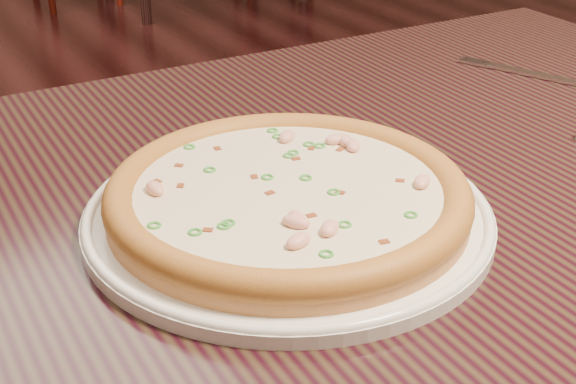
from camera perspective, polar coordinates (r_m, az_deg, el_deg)
hero_table at (r=0.87m, az=5.34°, el=-4.41°), size 1.20×0.80×0.75m
plate at (r=0.72m, az=0.00°, el=-1.50°), size 0.37×0.37×0.02m
pizza at (r=0.71m, az=0.01°, el=-0.21°), size 0.33×0.33×0.03m
fork at (r=1.13m, az=16.43°, el=8.19°), size 0.09×0.17×0.00m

